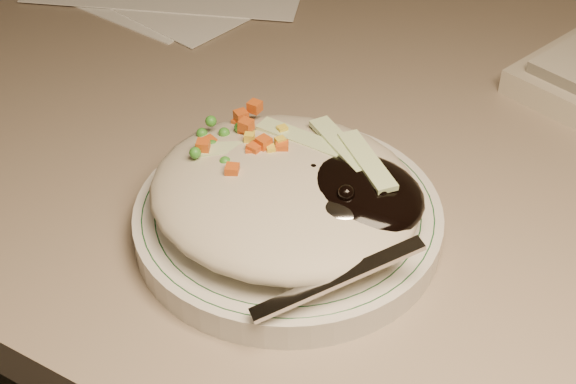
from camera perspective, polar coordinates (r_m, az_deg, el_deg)
The scene contains 4 objects.
desk at distance 0.82m, azimuth 10.35°, elevation -7.81°, with size 1.40×0.70×0.74m.
plate at distance 0.58m, azimuth 0.00°, elevation -1.99°, with size 0.22×0.22×0.02m, color silver.
plate_rim at distance 0.57m, azimuth 0.00°, elevation -1.24°, with size 0.21×0.21×0.00m.
meal at distance 0.55m, azimuth 0.33°, elevation 0.26°, with size 0.21×0.19×0.05m.
Camera 1 is at (0.15, 0.84, 1.13)m, focal length 50.00 mm.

